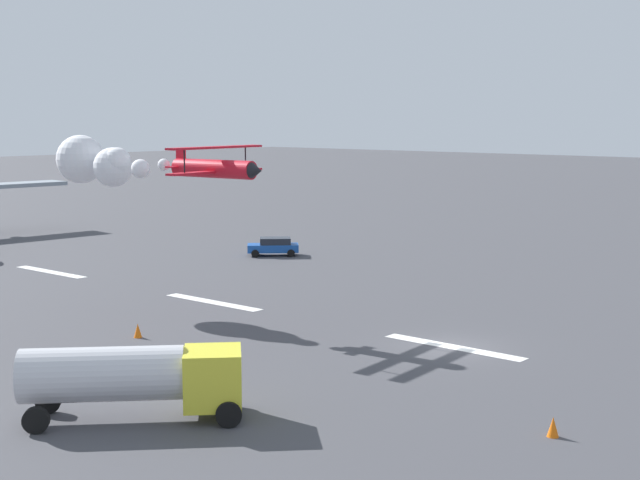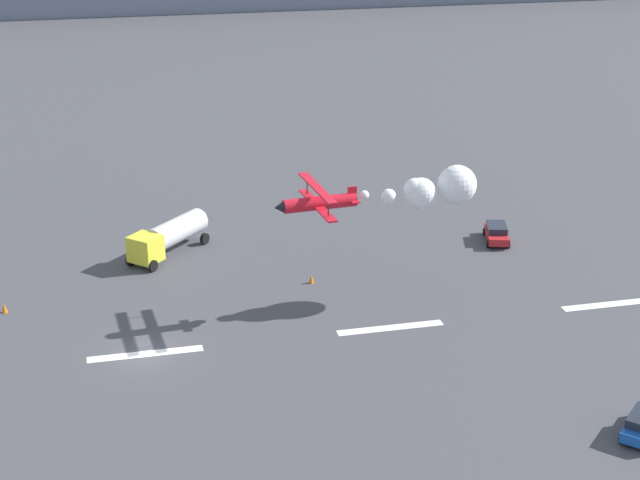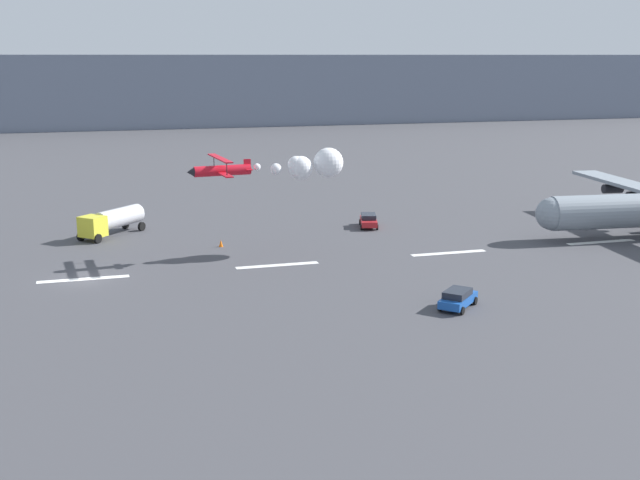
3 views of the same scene
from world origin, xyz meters
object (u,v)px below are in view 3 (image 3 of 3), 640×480
(stunt_biplane_red, at_px, (302,165))
(airport_staff_sedan, at_px, (369,220))
(traffic_cone_far, at_px, (221,243))
(fuel_tanker_truck, at_px, (111,220))
(followme_car_yellow, at_px, (458,298))

(stunt_biplane_red, height_order, airport_staff_sedan, stunt_biplane_red)
(stunt_biplane_red, distance_m, traffic_cone_far, 12.24)
(fuel_tanker_truck, distance_m, followme_car_yellow, 42.96)
(traffic_cone_far, bearing_deg, stunt_biplane_red, -29.71)
(stunt_biplane_red, height_order, followme_car_yellow, stunt_biplane_red)
(fuel_tanker_truck, height_order, airport_staff_sedan, fuel_tanker_truck)
(followme_car_yellow, height_order, airport_staff_sedan, same)
(followme_car_yellow, relative_size, traffic_cone_far, 5.73)
(fuel_tanker_truck, relative_size, airport_staff_sedan, 1.68)
(airport_staff_sedan, distance_m, traffic_cone_far, 18.85)
(airport_staff_sedan, bearing_deg, fuel_tanker_truck, 173.13)
(airport_staff_sedan, xyz_separation_m, traffic_cone_far, (-18.13, -5.16, -0.44))
(followme_car_yellow, relative_size, airport_staff_sedan, 0.94)
(stunt_biplane_red, bearing_deg, airport_staff_sedan, 42.39)
(fuel_tanker_truck, xyz_separation_m, followme_car_yellow, (25.36, -34.66, -0.92))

